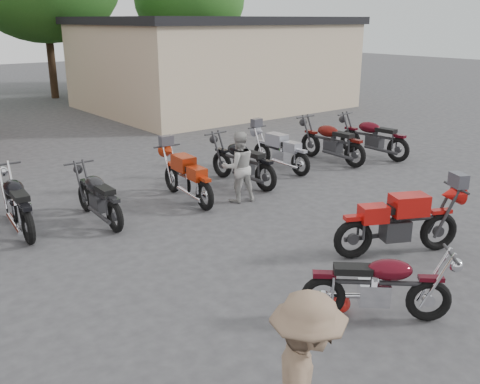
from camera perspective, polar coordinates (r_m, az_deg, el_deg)
ground at (r=7.69m, az=11.61°, el=-11.06°), size 90.00×90.00×0.00m
stucco_building at (r=23.71m, az=-2.89°, el=13.28°), size 10.00×8.00×3.50m
tree_2 at (r=27.80m, az=-20.05°, el=18.44°), size 7.04×7.04×8.80m
tree_3 at (r=31.38m, az=-5.34°, el=18.12°), size 6.08×6.08×7.60m
vintage_motorcycle at (r=7.05m, az=14.71°, el=-9.24°), size 1.76×1.68×1.06m
sportbike at (r=9.01m, az=16.74°, el=-2.79°), size 2.18×1.54×1.21m
helmet at (r=7.29m, az=10.65°, el=-11.58°), size 0.33×0.33×0.25m
person_light at (r=11.14m, az=-0.16°, el=2.69°), size 0.86×0.75×1.49m
row_bike_2 at (r=10.42m, az=-22.75°, el=-0.75°), size 0.85×2.07×1.17m
row_bike_3 at (r=10.42m, az=-14.94°, el=-0.16°), size 0.67×1.90×1.09m
row_bike_4 at (r=11.28m, az=-5.73°, el=1.88°), size 0.82×2.02×1.15m
row_bike_5 at (r=12.37m, az=0.18°, el=3.55°), size 0.81×2.11×1.20m
row_bike_6 at (r=13.58m, az=4.26°, el=4.62°), size 0.69×1.93×1.11m
row_bike_7 at (r=14.57m, az=9.70°, el=5.58°), size 0.76×2.15×1.24m
row_bike_8 at (r=15.35m, az=13.97°, el=5.93°), size 0.89×2.18×1.23m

